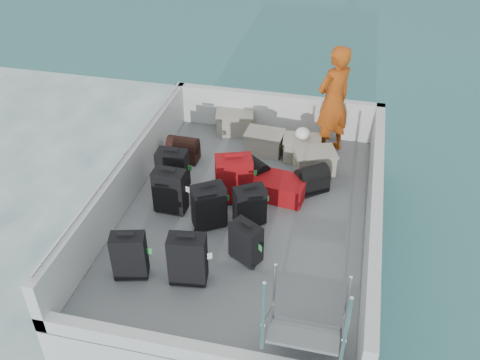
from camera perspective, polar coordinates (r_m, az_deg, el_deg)
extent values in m
plane|color=#164F50|center=(7.94, 0.51, -7.18)|extent=(160.00, 160.00, 0.00)
cube|color=silver|center=(7.75, 0.53, -5.54)|extent=(3.60, 5.00, 0.60)
cube|color=slate|center=(7.55, 0.54, -3.76)|extent=(3.30, 4.70, 0.02)
cube|color=silver|center=(7.81, -11.93, 0.19)|extent=(0.14, 5.00, 0.70)
cube|color=silver|center=(7.23, 14.08, -3.41)|extent=(0.14, 5.00, 0.70)
cube|color=silver|center=(9.34, 3.86, 7.19)|extent=(3.60, 0.14, 0.70)
cube|color=silver|center=(5.83, -4.98, -17.73)|extent=(3.60, 0.14, 0.20)
cylinder|color=silver|center=(7.59, -12.29, 2.66)|extent=(0.04, 4.80, 0.04)
cube|color=black|center=(6.58, -11.69, -7.97)|extent=(0.45, 0.33, 0.63)
cube|color=black|center=(7.48, -7.46, -1.19)|extent=(0.45, 0.27, 0.66)
cube|color=black|center=(7.92, -7.17, 1.05)|extent=(0.45, 0.28, 0.64)
cube|color=black|center=(6.40, -5.60, -8.47)|extent=(0.48, 0.32, 0.68)
cube|color=black|center=(7.17, -3.34, -2.86)|extent=(0.51, 0.46, 0.65)
cube|color=maroon|center=(7.61, -0.65, 0.10)|extent=(0.59, 0.46, 0.71)
cube|color=black|center=(6.68, 0.64, -6.70)|extent=(0.46, 0.40, 0.55)
cube|color=black|center=(7.21, 1.03, -2.82)|extent=(0.48, 0.42, 0.58)
cube|color=maroon|center=(7.81, 4.20, -0.82)|extent=(0.82, 0.59, 0.30)
cube|color=gray|center=(9.34, -0.57, 6.09)|extent=(0.67, 0.53, 0.36)
cube|color=gray|center=(8.80, 2.62, 3.97)|extent=(0.60, 0.43, 0.35)
cube|color=gray|center=(8.69, 6.58, 3.31)|extent=(0.60, 0.44, 0.34)
cube|color=gray|center=(8.37, 7.94, 1.85)|extent=(0.69, 0.58, 0.36)
ellipsoid|color=yellow|center=(8.69, 8.60, 2.65)|extent=(0.28, 0.26, 0.22)
ellipsoid|color=white|center=(8.56, 6.69, 4.78)|extent=(0.24, 0.24, 0.18)
imported|color=orange|center=(8.61, 9.92, 8.29)|extent=(0.77, 0.78, 1.81)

